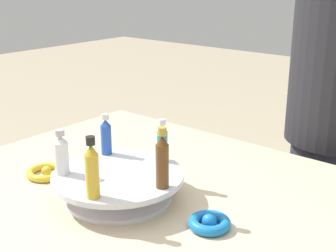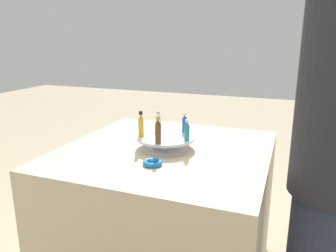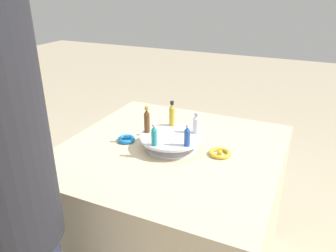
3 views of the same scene
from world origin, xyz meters
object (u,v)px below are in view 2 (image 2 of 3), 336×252
object	(u,v)px
bottle_teal	(187,131)
bottle_gold	(141,125)
display_stand	(166,141)
bottle_clear	(158,121)
ribbon_bow_gold	(176,134)
ribbon_bow_blue	(153,163)
bottle_blue	(185,123)
bottle_brown	(158,131)

from	to	relation	value
bottle_teal	bottle_gold	bearing A→B (deg)	-85.60
display_stand	bottle_clear	xyz separation A→B (m)	(-0.09, -0.08, 0.07)
bottle_gold	ribbon_bow_gold	world-z (taller)	bottle_gold
display_stand	ribbon_bow_blue	distance (m)	0.23
display_stand	bottle_teal	world-z (taller)	bottle_teal
bottle_blue	bottle_gold	bearing A→B (deg)	-49.60
bottle_clear	ribbon_bow_blue	size ratio (longest dim) A/B	1.18
bottle_teal	bottle_blue	size ratio (longest dim) A/B	1.01
bottle_gold	bottle_teal	size ratio (longest dim) A/B	1.25
bottle_clear	ribbon_bow_gold	bearing A→B (deg)	159.30
bottle_clear	ribbon_bow_blue	xyz separation A→B (m)	(0.31, 0.10, -0.10)
bottle_teal	bottle_clear	bearing A→B (deg)	-121.60
bottle_teal	ribbon_bow_gold	bearing A→B (deg)	-150.52
bottle_clear	ribbon_bow_blue	distance (m)	0.34
bottle_clear	bottle_blue	bearing A→B (deg)	94.40
bottle_brown	bottle_clear	size ratio (longest dim) A/B	1.28
bottle_gold	bottle_clear	distance (m)	0.14
bottle_teal	bottle_clear	world-z (taller)	same
ribbon_bow_blue	ribbon_bow_gold	distance (m)	0.45
bottle_teal	ribbon_bow_blue	distance (m)	0.24
bottle_gold	bottle_clear	xyz separation A→B (m)	(-0.14, 0.03, -0.01)
ribbon_bow_blue	bottle_blue	bearing A→B (deg)	173.75
display_stand	ribbon_bow_blue	world-z (taller)	display_stand
display_stand	bottle_gold	size ratio (longest dim) A/B	2.30
display_stand	ribbon_bow_gold	xyz separation A→B (m)	(-0.22, -0.03, -0.03)
bottle_gold	bottle_blue	distance (m)	0.23
bottle_brown	bottle_blue	xyz separation A→B (m)	(-0.22, 0.05, -0.01)
ribbon_bow_gold	bottle_teal	bearing A→B (deg)	29.48
display_stand	bottle_blue	size ratio (longest dim) A/B	2.89
bottle_blue	bottle_teal	bearing A→B (deg)	22.40
bottle_blue	ribbon_bow_gold	world-z (taller)	bottle_blue
bottle_teal	ribbon_bow_blue	world-z (taller)	bottle_teal
bottle_clear	bottle_brown	bearing A→B (deg)	22.40
bottle_teal	ribbon_bow_gold	size ratio (longest dim) A/B	1.02
bottle_gold	bottle_blue	world-z (taller)	bottle_gold
display_stand	bottle_gold	xyz separation A→B (m)	(0.05, -0.11, 0.08)
bottle_teal	ribbon_bow_gold	xyz separation A→B (m)	(-0.25, -0.14, -0.10)
bottle_teal	bottle_blue	bearing A→B (deg)	-157.60
bottle_brown	ribbon_bow_blue	distance (m)	0.15
bottle_brown	bottle_blue	world-z (taller)	bottle_brown
display_stand	ribbon_bow_gold	bearing A→B (deg)	-173.19
bottle_blue	bottle_clear	distance (m)	0.14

